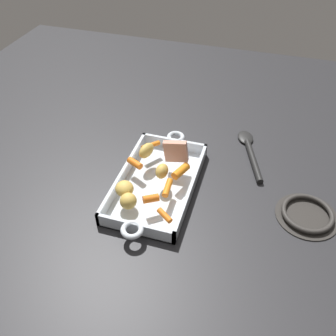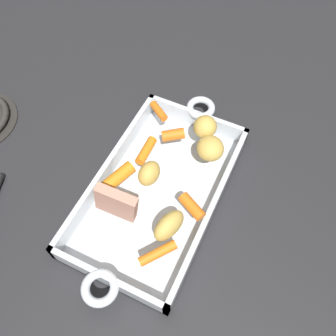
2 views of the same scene
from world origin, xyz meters
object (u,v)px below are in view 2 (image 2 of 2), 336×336
at_px(potato_golden_large, 169,225).
at_px(potato_near_roast, 149,173).
at_px(baby_carrot_southwest, 146,151).
at_px(baby_carrot_center_right, 173,135).
at_px(roast_slice_outer, 116,203).
at_px(roasting_dish, 158,191).
at_px(potato_corner, 205,127).
at_px(baby_carrot_short, 158,253).
at_px(potato_golden_small, 210,148).
at_px(baby_carrot_northwest, 118,177).
at_px(baby_carrot_center_left, 159,111).
at_px(baby_carrot_long, 192,207).

bearing_deg(potato_golden_large, potato_near_roast, 44.75).
relative_size(baby_carrot_southwest, potato_golden_large, 0.95).
bearing_deg(baby_carrot_center_right, roast_slice_outer, 174.50).
relative_size(roasting_dish, potato_corner, 10.16).
bearing_deg(baby_carrot_short, baby_carrot_southwest, 32.55).
xyz_separation_m(baby_carrot_southwest, potato_golden_small, (0.05, -0.11, 0.01)).
bearing_deg(baby_carrot_short, potato_near_roast, 32.32).
relative_size(baby_carrot_northwest, potato_corner, 1.36).
distance_m(baby_carrot_center_right, potato_corner, 0.06).
xyz_separation_m(potato_corner, potato_golden_small, (-0.04, -0.03, -0.00)).
bearing_deg(roasting_dish, baby_carrot_center_right, 9.44).
xyz_separation_m(baby_carrot_center_right, baby_carrot_northwest, (-0.13, 0.05, 0.00)).
bearing_deg(potato_golden_large, baby_carrot_center_right, 22.85).
bearing_deg(potato_golden_small, baby_carrot_short, 179.52).
bearing_deg(potato_golden_large, potato_golden_small, -1.22).
relative_size(potato_golden_large, potato_near_roast, 1.29).
bearing_deg(potato_corner, baby_carrot_southwest, 137.81).
bearing_deg(baby_carrot_southwest, baby_carrot_center_left, 12.63).
height_order(roast_slice_outer, baby_carrot_center_right, roast_slice_outer).
height_order(roasting_dish, baby_carrot_center_right, baby_carrot_center_right).
relative_size(potato_near_roast, potato_golden_small, 0.92).
xyz_separation_m(baby_carrot_center_right, baby_carrot_southwest, (-0.05, 0.03, -0.00)).
distance_m(baby_carrot_northwest, potato_golden_small, 0.17).
xyz_separation_m(roast_slice_outer, baby_carrot_center_right, (0.18, -0.02, -0.02)).
height_order(roast_slice_outer, baby_carrot_long, roast_slice_outer).
bearing_deg(potato_corner, baby_carrot_center_left, 85.50).
relative_size(roasting_dish, potato_golden_small, 8.85).
bearing_deg(potato_near_roast, roast_slice_outer, 167.00).
relative_size(roasting_dish, baby_carrot_southwest, 7.83).
bearing_deg(potato_near_roast, baby_carrot_southwest, 33.12).
bearing_deg(baby_carrot_southwest, baby_carrot_long, -119.50).
xyz_separation_m(roasting_dish, potato_corner, (0.14, -0.03, 0.05)).
bearing_deg(baby_carrot_short, baby_carrot_center_left, 25.90).
distance_m(baby_carrot_short, baby_carrot_center_right, 0.23).
height_order(baby_carrot_center_left, potato_corner, potato_corner).
xyz_separation_m(roasting_dish, baby_carrot_long, (-0.02, -0.08, 0.04)).
bearing_deg(potato_near_roast, potato_corner, -19.79).
bearing_deg(baby_carrot_center_right, baby_carrot_northwest, 159.25).
height_order(baby_carrot_long, potato_near_roast, potato_near_roast).
relative_size(baby_carrot_southwest, potato_near_roast, 1.23).
distance_m(baby_carrot_center_right, potato_near_roast, 0.10).
bearing_deg(baby_carrot_center_right, roasting_dish, -170.56).
relative_size(roasting_dish, baby_carrot_center_right, 10.78).
relative_size(roast_slice_outer, potato_golden_small, 1.33).
height_order(baby_carrot_center_left, potato_golden_large, potato_golden_large).
height_order(baby_carrot_southwest, potato_golden_small, potato_golden_small).
bearing_deg(baby_carrot_center_left, potato_corner, -94.50).
distance_m(baby_carrot_long, potato_near_roast, 0.09).
height_order(baby_carrot_center_left, potato_golden_small, potato_golden_small).
bearing_deg(baby_carrot_northwest, baby_carrot_center_left, 1.36).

